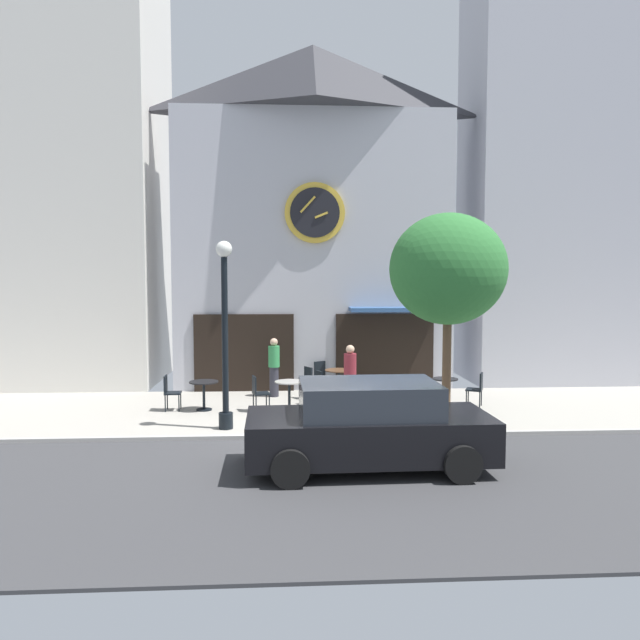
{
  "coord_description": "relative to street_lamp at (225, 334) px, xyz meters",
  "views": [
    {
      "loc": [
        -0.73,
        -12.39,
        3.39
      ],
      "look_at": [
        0.14,
        2.69,
        2.31
      ],
      "focal_mm": 33.53,
      "sensor_mm": 36.0,
      "label": 1
    }
  ],
  "objects": [
    {
      "name": "street_lamp",
      "position": [
        0.0,
        0.0,
        0.0
      ],
      "size": [
        0.36,
        0.36,
        4.19
      ],
      "color": "black",
      "rests_on": "ground_plane"
    },
    {
      "name": "neighbor_building_left",
      "position": [
        -5.87,
        6.87,
        4.73
      ],
      "size": [
        6.23,
        4.78,
        13.73
      ],
      "color": "silver",
      "rests_on": "ground_plane"
    },
    {
      "name": "cafe_table_center_right",
      "position": [
        2.86,
        3.48,
        -1.56
      ],
      "size": [
        0.8,
        0.8,
        0.76
      ],
      "color": "black",
      "rests_on": "ground_plane"
    },
    {
      "name": "cafe_chair_by_entrance",
      "position": [
        0.64,
        1.72,
        -1.6
      ],
      "size": [
        0.49,
        0.49,
        0.9
      ],
      "color": "black",
      "rests_on": "ground_plane"
    },
    {
      "name": "cafe_chair_mid_row",
      "position": [
        2.06,
        3.22,
        -1.6
      ],
      "size": [
        0.55,
        0.55,
        0.9
      ],
      "color": "black",
      "rests_on": "ground_plane"
    },
    {
      "name": "cafe_chair_outer",
      "position": [
        2.14,
        2.43,
        -1.6
      ],
      "size": [
        0.51,
        0.51,
        0.9
      ],
      "color": "black",
      "rests_on": "ground_plane"
    },
    {
      "name": "clock_building",
      "position": [
        2.22,
        5.51,
        3.3
      ],
      "size": [
        8.44,
        3.29,
        10.51
      ],
      "color": "#B2B2BC",
      "rests_on": "ground_plane"
    },
    {
      "name": "cafe_chair_near_tree",
      "position": [
        6.36,
        1.9,
        -1.6
      ],
      "size": [
        0.53,
        0.53,
        0.9
      ],
      "color": "black",
      "rests_on": "ground_plane"
    },
    {
      "name": "neighbor_building_right",
      "position": [
        10.7,
        6.0,
        5.86
      ],
      "size": [
        6.73,
        3.04,
        15.97
      ],
      "color": "#B2B2BC",
      "rests_on": "ground_plane"
    },
    {
      "name": "ground_plane",
      "position": [
        2.08,
        -1.19,
        -2.15
      ],
      "size": [
        26.58,
        11.35,
        0.13
      ],
      "color": "#9E998E"
    },
    {
      "name": "pedestrian_green",
      "position": [
        1.01,
        3.57,
        -1.27
      ],
      "size": [
        0.44,
        0.44,
        1.67
      ],
      "color": "#2D2D38",
      "rests_on": "ground_plane"
    },
    {
      "name": "cafe_table_center",
      "position": [
        5.55,
        2.06,
        -1.63
      ],
      "size": [
        0.67,
        0.67,
        0.73
      ],
      "color": "black",
      "rests_on": "ground_plane"
    },
    {
      "name": "cafe_table_center_left",
      "position": [
        1.44,
        1.92,
        -1.6
      ],
      "size": [
        0.75,
        0.75,
        0.72
      ],
      "color": "black",
      "rests_on": "ground_plane"
    },
    {
      "name": "cafe_chair_right_end",
      "position": [
        -1.61,
        1.92,
        -1.6
      ],
      "size": [
        0.42,
        0.42,
        0.9
      ],
      "color": "black",
      "rests_on": "ground_plane"
    },
    {
      "name": "parked_car_black",
      "position": [
        2.81,
        -2.94,
        -1.37
      ],
      "size": [
        4.34,
        2.1,
        1.55
      ],
      "color": "black",
      "rests_on": "ground_plane"
    },
    {
      "name": "cafe_table_rightmost",
      "position": [
        -0.74,
        1.91,
        -1.59
      ],
      "size": [
        0.74,
        0.74,
        0.74
      ],
      "color": "black",
      "rests_on": "ground_plane"
    },
    {
      "name": "cafe_chair_near_lamp",
      "position": [
        2.4,
        4.19,
        -1.6
      ],
      "size": [
        0.54,
        0.54,
        0.9
      ],
      "color": "black",
      "rests_on": "ground_plane"
    },
    {
      "name": "pedestrian_maroon",
      "position": [
        2.99,
        1.76,
        -1.27
      ],
      "size": [
        0.4,
        0.4,
        1.67
      ],
      "color": "#2D2D38",
      "rests_on": "ground_plane"
    },
    {
      "name": "street_tree",
      "position": [
        5.01,
        -0.02,
        1.43
      ],
      "size": [
        2.65,
        2.38,
        4.84
      ],
      "color": "brown",
      "rests_on": "ground_plane"
    }
  ]
}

